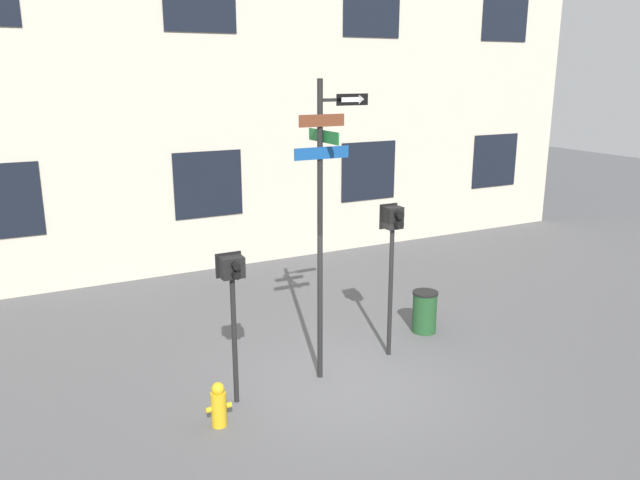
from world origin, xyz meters
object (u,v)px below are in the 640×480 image
(pedestrian_signal_left, at_px, (232,288))
(pedestrian_signal_right, at_px, (392,240))
(fire_hydrant, at_px, (219,405))
(street_sign_pole, at_px, (323,206))
(trash_bin, at_px, (425,312))

(pedestrian_signal_left, distance_m, pedestrian_signal_right, 3.11)
(pedestrian_signal_right, relative_size, fire_hydrant, 4.06)
(street_sign_pole, distance_m, pedestrian_signal_right, 1.68)
(street_sign_pole, relative_size, pedestrian_signal_right, 1.76)
(pedestrian_signal_right, relative_size, trash_bin, 3.34)
(fire_hydrant, height_order, trash_bin, trash_bin)
(pedestrian_signal_right, distance_m, trash_bin, 2.21)
(pedestrian_signal_left, height_order, fire_hydrant, pedestrian_signal_left)
(pedestrian_signal_right, bearing_deg, fire_hydrant, -166.42)
(fire_hydrant, xyz_separation_m, trash_bin, (4.75, 1.42, 0.09))
(pedestrian_signal_right, xyz_separation_m, trash_bin, (1.21, 0.56, -1.76))
(street_sign_pole, xyz_separation_m, fire_hydrant, (-2.08, -0.66, -2.64))
(street_sign_pole, relative_size, pedestrian_signal_left, 2.04)
(street_sign_pole, bearing_deg, pedestrian_signal_left, -175.45)
(pedestrian_signal_left, height_order, trash_bin, pedestrian_signal_left)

